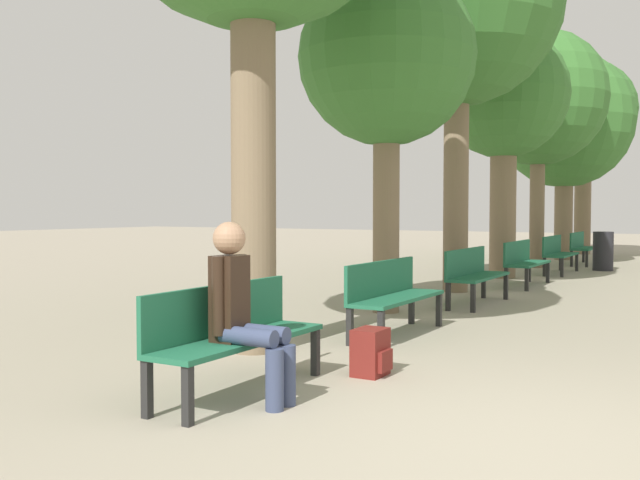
{
  "coord_description": "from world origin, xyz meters",
  "views": [
    {
      "loc": [
        1.16,
        -4.12,
        1.39
      ],
      "look_at": [
        -4.02,
        4.83,
        0.95
      ],
      "focal_mm": 40.0,
      "sensor_mm": 36.0,
      "label": 1
    }
  ],
  "objects": [
    {
      "name": "bench_row_4",
      "position": [
        -2.09,
        11.78,
        0.48
      ],
      "size": [
        0.44,
        1.7,
        0.82
      ],
      "color": "#1E6042",
      "rests_on": "ground_plane"
    },
    {
      "name": "person_seated",
      "position": [
        -1.87,
        0.0,
        0.68
      ],
      "size": [
        0.62,
        0.35,
        1.3
      ],
      "color": "#384260",
      "rests_on": "ground_plane"
    },
    {
      "name": "bench_row_2",
      "position": [
        -2.09,
        5.97,
        0.48
      ],
      "size": [
        0.44,
        1.7,
        0.82
      ],
      "color": "#1E6042",
      "rests_on": "ground_plane"
    },
    {
      "name": "bench_row_1",
      "position": [
        -2.09,
        3.07,
        0.48
      ],
      "size": [
        0.44,
        1.7,
        0.82
      ],
      "color": "#1E6042",
      "rests_on": "ground_plane"
    },
    {
      "name": "tree_row_6",
      "position": [
        -2.87,
        19.24,
        4.38
      ],
      "size": [
        3.14,
        3.14,
        6.02
      ],
      "color": "#7A664C",
      "rests_on": "ground_plane"
    },
    {
      "name": "bench_row_3",
      "position": [
        -2.09,
        8.88,
        0.48
      ],
      "size": [
        0.44,
        1.7,
        0.82
      ],
      "color": "#1E6042",
      "rests_on": "ground_plane"
    },
    {
      "name": "bench_row_0",
      "position": [
        -2.09,
        0.16,
        0.48
      ],
      "size": [
        0.44,
        1.7,
        0.82
      ],
      "color": "#1E6042",
      "rests_on": "ground_plane"
    },
    {
      "name": "ground_plane",
      "position": [
        0.0,
        0.0,
        0.0
      ],
      "size": [
        80.0,
        80.0,
        0.0
      ],
      "primitive_type": "plane",
      "color": "gray"
    },
    {
      "name": "tree_row_4",
      "position": [
        -2.87,
        13.22,
        4.02
      ],
      "size": [
        3.22,
        3.22,
        5.65
      ],
      "color": "#7A664C",
      "rests_on": "ground_plane"
    },
    {
      "name": "trash_bin",
      "position": [
        -1.35,
        13.1,
        0.44
      ],
      "size": [
        0.45,
        0.45,
        0.89
      ],
      "color": "#232328",
      "rests_on": "ground_plane"
    },
    {
      "name": "tree_row_3",
      "position": [
        -2.87,
        10.27,
        3.62
      ],
      "size": [
        2.59,
        2.59,
        5.02
      ],
      "color": "#7A664C",
      "rests_on": "ground_plane"
    },
    {
      "name": "backpack",
      "position": [
        -1.42,
        1.2,
        0.19
      ],
      "size": [
        0.28,
        0.3,
        0.39
      ],
      "color": "maroon",
      "rests_on": "ground_plane"
    },
    {
      "name": "tree_row_5",
      "position": [
        -2.87,
        16.33,
        3.82
      ],
      "size": [
        3.7,
        3.7,
        5.7
      ],
      "color": "#7A664C",
      "rests_on": "ground_plane"
    },
    {
      "name": "tree_row_1",
      "position": [
        -2.87,
        4.62,
        3.37
      ],
      "size": [
        2.37,
        2.37,
        4.61
      ],
      "color": "#7A664C",
      "rests_on": "ground_plane"
    },
    {
      "name": "tree_row_2",
      "position": [
        -2.87,
        7.42,
        4.81
      ],
      "size": [
        3.49,
        3.49,
        6.6
      ],
      "color": "#7A664C",
      "rests_on": "ground_plane"
    },
    {
      "name": "bench_row_5",
      "position": [
        -2.09,
        14.69,
        0.48
      ],
      "size": [
        0.44,
        1.7,
        0.82
      ],
      "color": "#1E6042",
      "rests_on": "ground_plane"
    }
  ]
}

